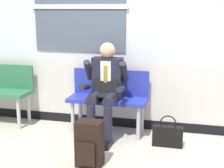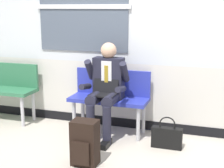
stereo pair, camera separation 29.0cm
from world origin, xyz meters
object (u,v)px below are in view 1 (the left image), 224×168
(backpack, at_px, (89,144))
(bench_with_person, at_px, (109,95))
(person_seated, at_px, (105,88))
(handbag, at_px, (168,136))

(backpack, bearing_deg, bench_with_person, 93.10)
(person_seated, xyz_separation_m, backpack, (0.06, -0.86, -0.43))
(person_seated, height_order, backpack, person_seated)
(person_seated, xyz_separation_m, handbag, (0.84, -0.13, -0.53))
(bench_with_person, relative_size, backpack, 2.09)
(bench_with_person, distance_m, backpack, 1.09)
(handbag, bearing_deg, bench_with_person, 159.35)
(bench_with_person, xyz_separation_m, person_seated, (0.00, -0.19, 0.15))
(person_seated, bearing_deg, backpack, -86.21)
(person_seated, distance_m, backpack, 0.96)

